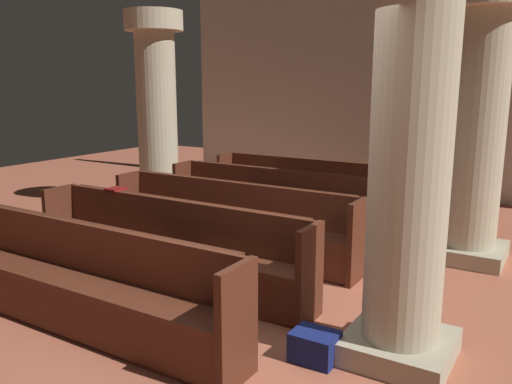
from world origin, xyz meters
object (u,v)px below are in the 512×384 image
Objects in this scene: pew_row_2 at (230,218)px; kneeler_box_navy at (315,346)px; pew_row_1 at (276,200)px; pillar_aisle_side at (477,120)px; pillar_aisle_rear at (411,143)px; hymn_book at (116,189)px; pew_row_4 at (79,276)px; pillar_far_side at (157,108)px; pew_row_0 at (312,187)px; lectern at (391,180)px; pew_row_3 at (168,242)px.

pew_row_2 reaches higher than kneeler_box_navy.
pillar_aisle_side is (2.42, 0.24, 1.16)m from pew_row_1.
pillar_aisle_rear is at bearing 34.83° from kneeler_box_navy.
hymn_book is at bearing -113.76° from pew_row_1.
pew_row_2 is 1.00× the size of pew_row_4.
pew_row_4 is 1.04× the size of pillar_aisle_side.
pillar_aisle_rear reaches higher than kneeler_box_navy.
pillar_far_side is (-2.37, 0.31, 1.16)m from pew_row_1.
pillar_aisle_rear is at bearing -55.61° from pew_row_0.
pillar_far_side is 3.99m from lectern.
pillar_aisle_side is 2.90m from lectern.
pew_row_3 is 1.04× the size of pillar_aisle_side.
pillar_aisle_side is at bearing -19.89° from pew_row_0.
pew_row_0 is 1.04× the size of pillar_aisle_rear.
kneeler_box_navy is at bearing -16.63° from pew_row_3.
hymn_book is at bearing -105.89° from pew_row_0.
hymn_book is at bearing -134.12° from pew_row_2.
pillar_far_side reaches higher than pew_row_2.
pew_row_2 is 1.00× the size of pew_row_3.
pew_row_0 is 1.04× the size of pillar_far_side.
pew_row_1 is 2.22m from pew_row_3.
pillar_far_side is at bearing 179.10° from pillar_aisle_side.
pillar_far_side reaches higher than lectern.
pillar_aisle_rear is at bearing -28.50° from pew_row_2.
pillar_far_side reaches higher than kneeler_box_navy.
hymn_book is 2.99m from kneeler_box_navy.
lectern is at bearing 101.55° from kneeler_box_navy.
hymn_book is (-0.89, 1.30, 0.41)m from pew_row_4.
pew_row_2 is (0.00, -1.11, 0.00)m from pew_row_1.
pillar_far_side reaches higher than pew_row_4.
kneeler_box_navy is (4.26, -3.09, -1.51)m from pillar_far_side.
lectern is at bearing 76.39° from pew_row_2.
pillar_aisle_side is 1.00× the size of pillar_aisle_rear.
pillar_aisle_side and pillar_aisle_rear have the same top height.
pillar_aisle_rear reaches higher than pew_row_0.
pew_row_2 is at bearing -90.00° from pew_row_0.
pew_row_4 is at bearing -90.00° from pew_row_1.
pillar_aisle_side is at bearing 80.20° from kneeler_box_navy.
pew_row_0 is 3.29m from hymn_book.
pew_row_4 is (0.00, -1.11, 0.00)m from pew_row_3.
pew_row_3 is at bearing -46.90° from pillar_far_side.
lectern is 3.25× the size of kneeler_box_navy.
pillar_far_side is 5.48m from kneeler_box_navy.
pillar_aisle_rear is at bearing -90.00° from pillar_aisle_side.
pillar_aisle_rear is (2.42, -2.42, 1.16)m from pew_row_1.
kneeler_box_navy is (1.89, -1.67, -0.35)m from pew_row_2.
pillar_aisle_rear is (2.42, 0.91, 1.16)m from pew_row_4.
hymn_book reaches higher than pew_row_2.
pew_row_1 is at bearing 90.00° from pew_row_2.
pillar_aisle_side is (2.42, 1.34, 1.16)m from pew_row_2.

